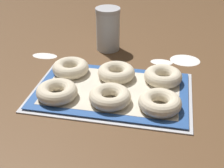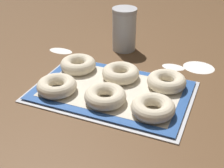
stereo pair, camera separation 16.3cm
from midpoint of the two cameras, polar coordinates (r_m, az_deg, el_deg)
The scene contains 13 objects.
ground_plane at distance 0.98m, azimuth 4.98°, elevation -2.14°, with size 2.80×2.80×0.00m, color brown.
baking_tray at distance 0.99m, azimuth 4.70°, elevation -1.59°, with size 0.50×0.33×0.01m.
baking_mat at distance 0.99m, azimuth 4.71°, elevation -1.32°, with size 0.48×0.31×0.00m.
bagel_front_left at distance 0.97m, azimuth -5.39°, elevation -0.58°, with size 0.13×0.13×0.04m.
bagel_front_center at distance 0.92m, azimuth 3.68°, elevation -2.47°, with size 0.13×0.13×0.04m.
bagel_front_right at distance 0.89m, azimuth 12.77°, elevation -4.51°, with size 0.13×0.13×0.04m.
bagel_back_left at distance 1.09m, azimuth -2.00°, elevation 3.41°, with size 0.13×0.13×0.04m.
bagel_back_center at distance 1.04m, azimuth 6.06°, elevation 1.79°, with size 0.13×0.13×0.04m.
bagel_back_right at distance 1.02m, azimuth 14.50°, elevation 0.26°, with size 0.13×0.13×0.04m.
flour_canister at distance 1.25m, azimuth 6.03°, elevation 9.78°, with size 0.10×0.10×0.17m.
flour_patch_near at distance 1.27m, azimuth -5.77°, elevation 5.94°, with size 0.10×0.05×0.00m.
flour_patch_far at distance 1.18m, azimuth 15.09°, elevation 2.87°, with size 0.08×0.05×0.00m.
flour_patch_side at distance 1.20m, azimuth 19.40°, elevation 2.75°, with size 0.11×0.10×0.00m.
Camera 2 is at (0.31, -0.77, 0.54)m, focal length 50.00 mm.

